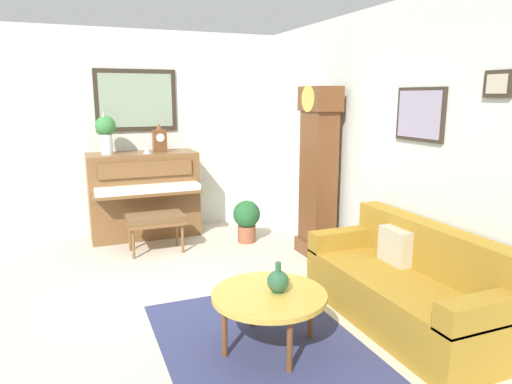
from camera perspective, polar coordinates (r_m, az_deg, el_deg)
The scene contains 14 objects.
ground_plane at distance 4.61m, azimuth -12.47°, elevation -13.79°, with size 6.40×6.00×0.10m, color beige.
wall_left at distance 6.77m, azimuth -16.72°, elevation 6.98°, with size 0.13×4.90×2.80m.
wall_back at distance 5.13m, azimuth 14.30°, elevation 5.66°, with size 5.30×0.13×2.80m.
area_rug at distance 3.81m, azimuth 0.83°, elevation -18.39°, with size 2.10×1.50×0.01m, color navy.
piano at distance 6.55m, azimuth -13.57°, elevation -0.26°, with size 0.87×1.44×1.16m.
piano_bench at distance 5.88m, azimuth -12.28°, elevation -3.40°, with size 0.42×0.70×0.48m.
grandfather_clock at distance 5.58m, azimuth 7.62°, elevation 1.84°, with size 0.52×0.34×2.03m.
couch at distance 4.25m, azimuth 18.09°, elevation -11.04°, with size 1.90×0.80×0.84m.
coffee_table at distance 3.62m, azimuth 1.63°, elevation -12.73°, with size 0.88×0.88×0.45m.
mantel_clock at distance 6.48m, azimuth -11.75°, elevation 6.34°, with size 0.13×0.18×0.38m.
flower_vase at distance 6.38m, azimuth -17.95°, elevation 7.23°, with size 0.26×0.26×0.58m.
teacup at distance 6.35m, azimuth -13.18°, elevation 4.82°, with size 0.12×0.12×0.06m.
green_jug at distance 3.59m, azimuth 2.72°, elevation -10.88°, with size 0.17×0.17×0.24m.
potted_plant at distance 6.16m, azimuth -1.15°, elevation -3.24°, with size 0.36×0.36×0.56m.
Camera 1 is at (4.12, -0.62, 1.92)m, focal length 32.60 mm.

